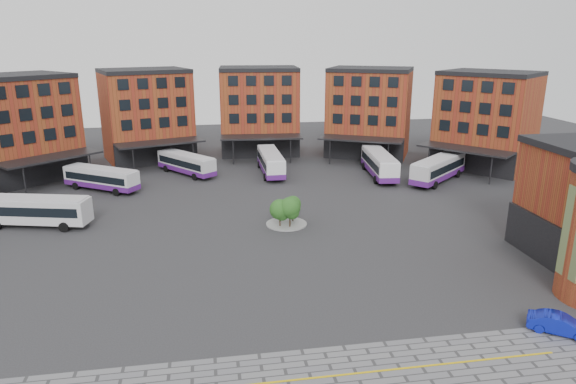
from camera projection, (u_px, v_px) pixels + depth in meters
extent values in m
plane|color=#28282B|center=(286.00, 274.00, 43.70)|extent=(160.00, 160.00, 0.00)
cube|color=gold|center=(356.00, 373.00, 30.79)|extent=(26.00, 0.15, 0.02)
cube|color=brown|center=(22.00, 130.00, 71.59)|extent=(16.35, 16.13, 14.00)
cube|color=black|center=(44.00, 170.00, 70.15)|extent=(10.00, 9.07, 4.00)
cube|color=black|center=(13.00, 76.00, 69.48)|extent=(16.55, 16.35, 0.60)
cube|color=black|center=(37.00, 117.00, 67.94)|extent=(8.60, 7.77, 8.00)
cube|color=black|center=(50.00, 158.00, 68.17)|extent=(12.61, 11.97, 0.25)
cylinder|color=black|center=(25.00, 182.00, 64.27)|extent=(0.20, 0.20, 4.00)
cylinder|color=black|center=(91.00, 168.00, 71.08)|extent=(0.20, 0.20, 4.00)
cube|color=brown|center=(147.00, 117.00, 83.11)|extent=(15.55, 13.69, 14.00)
cube|color=black|center=(157.00, 153.00, 80.48)|extent=(12.45, 4.71, 4.00)
cube|color=black|center=(143.00, 71.00, 81.00)|extent=(15.65, 13.97, 0.60)
cube|color=black|center=(154.00, 107.00, 78.22)|extent=(10.87, 3.87, 8.00)
cube|color=black|center=(160.00, 143.00, 77.92)|extent=(13.72, 8.39, 0.25)
cylinder|color=black|center=(134.00, 161.00, 74.91)|extent=(0.20, 0.20, 4.00)
cylinder|color=black|center=(193.00, 155.00, 79.06)|extent=(0.20, 0.20, 4.00)
cube|color=brown|center=(259.00, 112.00, 88.34)|extent=(13.67, 10.88, 14.00)
cube|color=black|center=(261.00, 146.00, 85.17)|extent=(13.00, 1.41, 4.00)
cube|color=black|center=(259.00, 69.00, 86.22)|extent=(13.69, 11.18, 0.60)
cube|color=black|center=(260.00, 103.00, 82.89)|extent=(11.42, 0.95, 8.00)
cube|color=black|center=(261.00, 137.00, 82.35)|extent=(13.28, 5.30, 0.25)
cylinder|color=black|center=(233.00, 152.00, 80.80)|extent=(0.20, 0.20, 4.00)
cylinder|color=black|center=(291.00, 151.00, 81.63)|extent=(0.20, 0.20, 4.00)
cube|color=brown|center=(369.00, 114.00, 86.45)|extent=(16.12, 14.81, 14.00)
cube|color=black|center=(363.00, 148.00, 83.47)|extent=(11.81, 6.35, 4.00)
cube|color=black|center=(371.00, 69.00, 84.33)|extent=(16.26, 15.08, 0.60)
cube|color=black|center=(365.00, 104.00, 81.20)|extent=(10.26, 5.33, 8.00)
cube|color=black|center=(361.00, 139.00, 80.75)|extent=(13.58, 9.82, 0.25)
cylinder|color=black|center=(330.00, 152.00, 81.00)|extent=(0.20, 0.20, 4.00)
cylinder|color=black|center=(388.00, 156.00, 78.37)|extent=(0.20, 0.20, 4.00)
cube|color=brown|center=(486.00, 122.00, 77.74)|extent=(16.02, 16.39, 14.00)
cube|color=black|center=(470.00, 160.00, 75.66)|extent=(8.74, 10.28, 4.00)
cube|color=black|center=(492.00, 73.00, 75.62)|extent=(16.25, 16.58, 0.60)
cube|color=black|center=(475.00, 111.00, 73.43)|extent=(7.47, 8.86, 8.00)
cube|color=black|center=(465.00, 149.00, 73.37)|extent=(11.73, 12.79, 0.25)
cylinder|color=black|center=(429.00, 160.00, 75.47)|extent=(0.20, 0.20, 4.00)
cylinder|color=black|center=(491.00, 170.00, 69.81)|extent=(0.20, 0.20, 4.00)
cube|color=black|center=(548.00, 244.00, 44.83)|extent=(0.40, 12.00, 4.00)
cube|color=#B94515|center=(573.00, 234.00, 37.71)|extent=(0.12, 2.20, 7.00)
cylinder|color=gray|center=(286.00, 224.00, 55.32)|extent=(4.40, 4.40, 0.12)
cylinder|color=#332114|center=(280.00, 221.00, 54.45)|extent=(0.14, 0.14, 1.39)
sphere|color=#154116|center=(280.00, 209.00, 54.09)|extent=(2.20, 2.20, 2.20)
sphere|color=#154116|center=(282.00, 214.00, 54.10)|extent=(1.54, 1.54, 1.54)
cylinder|color=#332114|center=(293.00, 216.00, 55.82)|extent=(0.14, 0.14, 1.49)
sphere|color=#154116|center=(293.00, 204.00, 55.43)|extent=(1.78, 1.78, 1.78)
sphere|color=#154116|center=(295.00, 208.00, 55.45)|extent=(1.24, 1.24, 1.24)
cylinder|color=#332114|center=(290.00, 220.00, 54.20)|extent=(0.14, 0.14, 1.60)
sphere|color=#154116|center=(290.00, 207.00, 53.78)|extent=(2.21, 2.21, 2.21)
sphere|color=#154116|center=(292.00, 212.00, 53.81)|extent=(1.54, 1.54, 1.54)
cube|color=silver|center=(35.00, 210.00, 54.21)|extent=(11.79, 5.36, 2.56)
cube|color=black|center=(35.00, 208.00, 54.15)|extent=(10.92, 5.20, 0.99)
cube|color=silver|center=(33.00, 198.00, 53.82)|extent=(11.32, 5.15, 0.13)
cylinder|color=black|center=(11.00, 217.00, 56.14)|extent=(1.09, 0.56, 1.05)
cylinder|color=black|center=(64.00, 227.00, 53.05)|extent=(1.09, 0.56, 1.05)
cylinder|color=black|center=(76.00, 219.00, 55.55)|extent=(1.09, 0.56, 1.05)
cube|color=silver|center=(101.00, 178.00, 67.19)|extent=(10.30, 7.97, 2.39)
cube|color=black|center=(101.00, 176.00, 67.14)|extent=(9.62, 7.54, 0.93)
cube|color=silver|center=(100.00, 168.00, 66.83)|extent=(9.89, 7.65, 0.12)
cube|color=black|center=(71.00, 172.00, 69.18)|extent=(1.25, 1.80, 1.07)
cube|color=#561B7C|center=(102.00, 184.00, 67.44)|extent=(10.36, 8.02, 0.68)
cylinder|color=black|center=(76.00, 186.00, 67.82)|extent=(0.98, 0.78, 0.98)
cylinder|color=black|center=(89.00, 182.00, 69.96)|extent=(0.98, 0.78, 0.98)
cylinder|color=black|center=(116.00, 192.00, 65.14)|extent=(0.98, 0.78, 0.98)
cylinder|color=black|center=(129.00, 187.00, 67.27)|extent=(0.98, 0.78, 0.98)
cube|color=silver|center=(186.00, 163.00, 75.01)|extent=(8.61, 10.07, 2.42)
cube|color=black|center=(186.00, 162.00, 74.96)|extent=(8.13, 9.42, 0.94)
cube|color=silver|center=(186.00, 154.00, 74.64)|extent=(8.27, 9.66, 0.12)
cube|color=black|center=(165.00, 156.00, 78.39)|extent=(1.73, 1.38, 1.08)
cube|color=#561B7C|center=(187.00, 168.00, 75.26)|extent=(8.67, 10.12, 0.69)
cylinder|color=black|center=(166.00, 169.00, 76.75)|extent=(0.84, 0.96, 0.99)
cylinder|color=black|center=(180.00, 166.00, 78.49)|extent=(0.84, 0.96, 0.99)
cylinder|color=black|center=(195.00, 177.00, 72.25)|extent=(0.84, 0.96, 0.99)
cylinder|color=black|center=(208.00, 174.00, 73.99)|extent=(0.84, 0.96, 0.99)
cube|color=white|center=(271.00, 161.00, 75.31)|extent=(2.69, 11.64, 2.59)
cube|color=black|center=(271.00, 160.00, 75.26)|extent=(2.75, 10.71, 1.00)
cube|color=silver|center=(271.00, 152.00, 74.92)|extent=(2.58, 11.17, 0.13)
cube|color=black|center=(266.00, 152.00, 80.63)|extent=(2.25, 0.13, 1.16)
cube|color=#561B7C|center=(271.00, 167.00, 75.58)|extent=(2.73, 11.68, 0.74)
cylinder|color=black|center=(259.00, 165.00, 79.00)|extent=(0.32, 1.06, 1.06)
cylinder|color=black|center=(276.00, 164.00, 79.42)|extent=(0.32, 1.06, 1.06)
cylinder|color=black|center=(265.00, 177.00, 71.98)|extent=(0.32, 1.06, 1.06)
cylinder|color=black|center=(284.00, 176.00, 72.40)|extent=(0.32, 1.06, 1.06)
cube|color=white|center=(379.00, 163.00, 73.93)|extent=(4.03, 12.43, 2.72)
cube|color=black|center=(379.00, 162.00, 73.87)|extent=(3.99, 11.47, 1.05)
cube|color=silver|center=(380.00, 153.00, 73.52)|extent=(3.87, 11.93, 0.13)
cube|color=black|center=(371.00, 152.00, 79.59)|extent=(2.36, 0.36, 1.22)
cube|color=#561B7C|center=(379.00, 170.00, 74.21)|extent=(4.07, 12.47, 0.78)
cylinder|color=black|center=(364.00, 166.00, 77.99)|extent=(0.45, 1.14, 1.11)
cylinder|color=black|center=(382.00, 166.00, 78.15)|extent=(0.45, 1.14, 1.11)
cylinder|color=black|center=(375.00, 180.00, 70.53)|extent=(0.45, 1.14, 1.11)
cylinder|color=black|center=(395.00, 180.00, 70.69)|extent=(0.45, 1.14, 1.11)
cube|color=silver|center=(438.00, 168.00, 71.28)|extent=(10.91, 9.94, 2.68)
cube|color=black|center=(439.00, 167.00, 71.23)|extent=(10.22, 9.36, 1.04)
cube|color=silver|center=(439.00, 158.00, 70.88)|extent=(10.48, 9.55, 0.13)
cube|color=black|center=(456.00, 159.00, 75.57)|extent=(1.61, 1.84, 1.21)
cube|color=#561B7C|center=(438.00, 175.00, 71.56)|extent=(10.97, 10.00, 0.77)
cylinder|color=black|center=(440.00, 171.00, 75.36)|extent=(1.04, 0.96, 1.10)
cylinder|color=black|center=(458.00, 174.00, 73.69)|extent=(1.04, 0.96, 1.10)
cylinder|color=black|center=(416.00, 182.00, 69.69)|extent=(1.04, 0.96, 1.10)
cylinder|color=black|center=(435.00, 185.00, 68.01)|extent=(1.04, 0.96, 1.10)
imported|color=#0C19A5|center=(560.00, 324.00, 34.84)|extent=(4.19, 3.56, 1.36)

